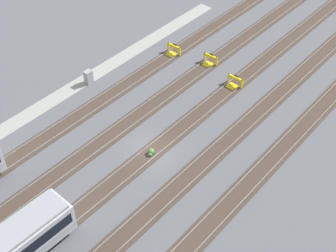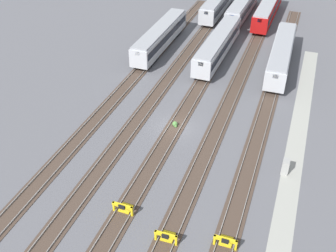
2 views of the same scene
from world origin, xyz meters
name	(u,v)px [view 2 (image 2 of 2)]	position (x,y,z in m)	size (l,w,h in m)	color
ground_plane	(175,127)	(0.00, 0.00, 0.00)	(400.00, 400.00, 0.00)	#5B5B60
service_walkway	(295,153)	(0.00, -13.82, 0.00)	(54.00, 2.00, 0.01)	#9E9E93
rail_track_nearest	(255,144)	(0.00, -9.53, 0.04)	(90.00, 2.23, 0.21)	#47382D
rail_track_near_inner	(214,135)	(0.00, -4.77, 0.04)	(90.00, 2.23, 0.21)	#47382D
rail_track_middle	(175,127)	(0.00, 0.00, 0.04)	(90.00, 2.24, 0.21)	#47382D
rail_track_far_inner	(138,119)	(0.00, 4.77, 0.04)	(90.00, 2.23, 0.21)	#47382D
rail_track_farthest	(103,112)	(0.00, 9.53, 0.04)	(90.00, 2.23, 0.21)	#47382D
subway_car_front_row_leftmost	(243,6)	(38.94, -0.03, 2.04)	(18.06, 3.23, 3.70)	#B7BABF
subway_car_front_row_left_inner	(281,55)	(19.94, -9.58, 2.04)	(18.06, 3.27, 3.70)	#B7BABF
subway_car_front_row_centre	(218,45)	(19.94, -0.02, 2.04)	(18.06, 3.21, 3.70)	#B7BABF
subway_car_front_row_right_inner	(219,3)	(39.14, 4.75, 2.04)	(18.02, 2.98, 3.70)	#B7BABF
subway_car_front_row_rightmost	(268,9)	(38.65, -4.79, 2.04)	(18.04, 3.12, 3.70)	#A80F0F
subway_car_back_row_leftmost	(160,37)	(19.94, 9.50, 2.04)	(18.00, 2.85, 3.70)	#B7BABF
bumper_stop_nearest_track	(226,241)	(-14.35, -9.52, 0.51)	(1.36, 2.01, 1.22)	yellow
bumper_stop_near_inner_track	(167,236)	(-15.60, -4.76, 0.51)	(1.37, 2.01, 1.22)	yellow
bumper_stop_middle_track	(124,208)	(-13.94, 0.00, 0.51)	(1.34, 2.00, 1.22)	yellow
electrical_cabinet	(285,167)	(-3.53, -13.10, 0.80)	(0.90, 0.73, 1.60)	#9E9E99
weed_clump	(175,124)	(0.31, 0.10, 0.24)	(0.92, 0.70, 0.64)	#4C7F3D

